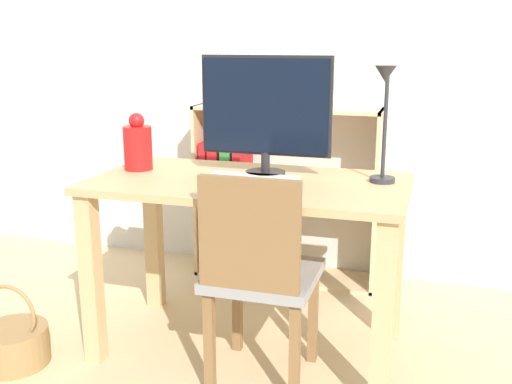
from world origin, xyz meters
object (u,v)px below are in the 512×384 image
(monitor, at_px, (266,109))
(keyboard, at_px, (253,178))
(bookshelf, at_px, (254,198))
(basket, at_px, (13,343))
(desk_lamp, at_px, (384,113))
(chair, at_px, (259,272))
(vase, at_px, (138,145))

(monitor, xyz_separation_m, keyboard, (-0.02, -0.10, -0.26))
(keyboard, height_order, bookshelf, bookshelf)
(bookshelf, height_order, basket, bookshelf)
(desk_lamp, bearing_deg, chair, -141.38)
(keyboard, relative_size, basket, 1.06)
(vase, bearing_deg, desk_lamp, 0.52)
(desk_lamp, relative_size, chair, 0.54)
(chair, distance_m, bookshelf, 1.14)
(bookshelf, bearing_deg, basket, -117.88)
(bookshelf, xyz_separation_m, basket, (-0.65, -1.23, -0.35))
(keyboard, distance_m, chair, 0.40)
(desk_lamp, relative_size, bookshelf, 0.46)
(vase, bearing_deg, bookshelf, 69.71)
(chair, bearing_deg, vase, 156.40)
(desk_lamp, distance_m, basket, 1.74)
(monitor, relative_size, keyboard, 1.49)
(keyboard, height_order, vase, vase)
(keyboard, relative_size, desk_lamp, 0.80)
(keyboard, xyz_separation_m, bookshelf, (-0.25, 0.82, -0.31))
(vase, relative_size, bookshelf, 0.25)
(vase, xyz_separation_m, desk_lamp, (1.03, 0.01, 0.17))
(bookshelf, distance_m, basket, 1.43)
(vase, height_order, bookshelf, vase)
(keyboard, xyz_separation_m, vase, (-0.53, 0.05, 0.10))
(keyboard, distance_m, basket, 1.19)
(monitor, distance_m, keyboard, 0.28)
(vase, bearing_deg, basket, -128.63)
(desk_lamp, bearing_deg, bookshelf, 134.33)
(vase, distance_m, basket, 0.96)
(chair, bearing_deg, desk_lamp, 40.79)
(vase, height_order, desk_lamp, desk_lamp)
(keyboard, bearing_deg, bookshelf, 106.77)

